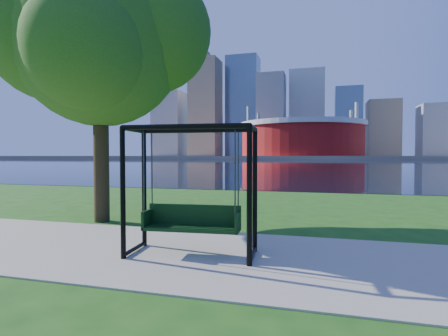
% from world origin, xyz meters
% --- Properties ---
extents(ground, '(900.00, 900.00, 0.00)m').
position_xyz_m(ground, '(0.00, 0.00, 0.00)').
color(ground, '#1E5114').
rests_on(ground, ground).
extents(path, '(120.00, 4.00, 0.03)m').
position_xyz_m(path, '(0.00, -0.50, 0.01)').
color(path, '#9E937F').
rests_on(path, ground).
extents(river, '(900.00, 180.00, 0.02)m').
position_xyz_m(river, '(0.00, 102.00, 0.01)').
color(river, black).
rests_on(river, ground).
extents(far_bank, '(900.00, 228.00, 2.00)m').
position_xyz_m(far_bank, '(0.00, 306.00, 1.00)').
color(far_bank, '#937F60').
rests_on(far_bank, ground).
extents(stadium, '(83.00, 83.00, 32.00)m').
position_xyz_m(stadium, '(-10.00, 235.00, 14.23)').
color(stadium, maroon).
rests_on(stadium, far_bank).
extents(skyline, '(392.00, 66.00, 96.50)m').
position_xyz_m(skyline, '(-4.27, 319.39, 35.89)').
color(skyline, gray).
rests_on(skyline, far_bank).
extents(swing, '(2.51, 1.24, 2.49)m').
position_xyz_m(swing, '(-0.60, -0.57, 1.20)').
color(swing, black).
rests_on(swing, ground).
extents(park_tree, '(6.17, 5.58, 7.67)m').
position_xyz_m(park_tree, '(-4.44, 2.09, 5.33)').
color(park_tree, black).
rests_on(park_tree, ground).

